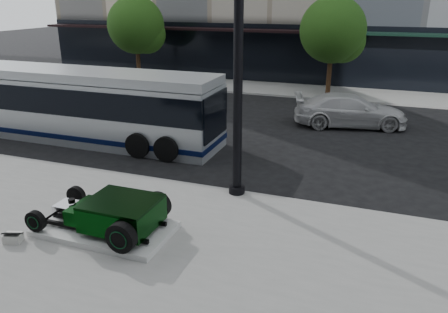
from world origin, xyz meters
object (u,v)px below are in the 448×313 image
(hot_rod, at_px, (115,213))
(transit_bus, at_px, (82,104))
(white_sedan, at_px, (350,110))
(lamppost, at_px, (238,57))

(hot_rod, distance_m, transit_bus, 8.90)
(white_sedan, bearing_deg, transit_bus, 105.75)
(white_sedan, bearing_deg, hot_rod, 146.35)
(lamppost, bearing_deg, hot_rod, -121.65)
(transit_bus, relative_size, white_sedan, 2.36)
(hot_rod, relative_size, white_sedan, 0.63)
(lamppost, xyz_separation_m, white_sedan, (2.51, 9.14, -3.44))
(hot_rod, height_order, transit_bus, transit_bus)
(lamppost, height_order, transit_bus, lamppost)
(transit_bus, xyz_separation_m, white_sedan, (10.47, 5.87, -0.74))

